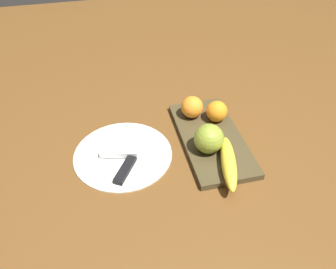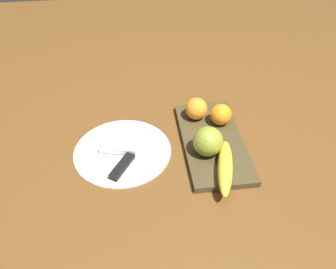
{
  "view_description": "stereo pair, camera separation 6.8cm",
  "coord_description": "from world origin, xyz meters",
  "views": [
    {
      "loc": [
        -0.63,
        0.29,
        0.62
      ],
      "look_at": [
        0.01,
        0.15,
        0.05
      ],
      "focal_mm": 35.63,
      "sensor_mm": 36.0,
      "label": 1
    },
    {
      "loc": [
        -0.64,
        0.23,
        0.62
      ],
      "look_at": [
        0.01,
        0.15,
        0.05
      ],
      "focal_mm": 35.63,
      "sensor_mm": 36.0,
      "label": 2
    }
  ],
  "objects": [
    {
      "name": "orange_near_banana",
      "position": [
        0.11,
        0.05,
        0.05
      ],
      "size": [
        0.06,
        0.06,
        0.06
      ],
      "primitive_type": "sphere",
      "color": "orange",
      "rests_on": "fruit_tray"
    },
    {
      "name": "folded_napkin",
      "position": [
        0.04,
        0.27,
        0.02
      ],
      "size": [
        0.12,
        0.12,
        0.02
      ],
      "primitive_type": "cube",
      "rotation": [
        0.0,
        0.0,
        -0.25
      ],
      "color": "white",
      "rests_on": "dinner_plate"
    },
    {
      "name": "banana",
      "position": [
        -0.11,
        0.02,
        0.04
      ],
      "size": [
        0.19,
        0.08,
        0.04
      ],
      "primitive_type": "ellipsoid",
      "rotation": [
        0.0,
        0.0,
        -0.26
      ],
      "color": "yellow",
      "rests_on": "fruit_tray"
    },
    {
      "name": "apple",
      "position": [
        -0.04,
        0.05,
        0.06
      ],
      "size": [
        0.08,
        0.08,
        0.08
      ],
      "primitive_type": "sphere",
      "color": "olive",
      "rests_on": "fruit_tray"
    },
    {
      "name": "dinner_plate",
      "position": [
        0.01,
        0.27,
        0.0
      ],
      "size": [
        0.26,
        0.26,
        0.01
      ],
      "primitive_type": "cylinder",
      "color": "white",
      "rests_on": "ground_plane"
    },
    {
      "name": "knife",
      "position": [
        -0.04,
        0.26,
        0.01
      ],
      "size": [
        0.16,
        0.11,
        0.01
      ],
      "rotation": [
        0.0,
        0.0,
        -0.56
      ],
      "color": "silver",
      "rests_on": "dinner_plate"
    },
    {
      "name": "orange_near_apple",
      "position": [
        0.08,
        -0.01,
        0.05
      ],
      "size": [
        0.06,
        0.06,
        0.06
      ],
      "primitive_type": "sphere",
      "color": "orange",
      "rests_on": "fruit_tray"
    },
    {
      "name": "ground_plane",
      "position": [
        0.0,
        0.0,
        0.0
      ],
      "size": [
        2.4,
        2.4,
        0.0
      ],
      "primitive_type": "plane",
      "color": "brown"
    },
    {
      "name": "fruit_tray",
      "position": [
        0.01,
        0.02,
        0.01
      ],
      "size": [
        0.33,
        0.16,
        0.02
      ],
      "primitive_type": "cube",
      "color": "#453B23",
      "rests_on": "ground_plane"
    }
  ]
}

